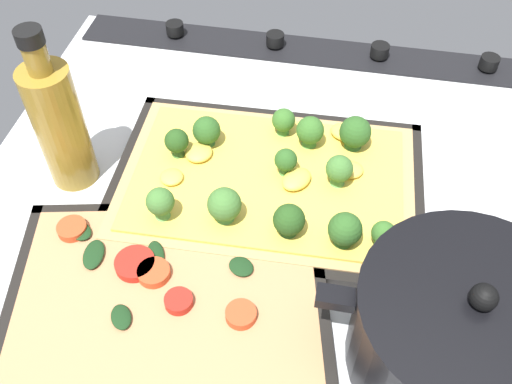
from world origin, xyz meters
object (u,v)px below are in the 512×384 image
(baking_tray_front, at_px, (267,185))
(cooking_pot, at_px, (463,334))
(broccoli_pizza, at_px, (272,177))
(baking_tray_back, at_px, (168,298))
(oil_bottle, at_px, (59,123))
(veggie_pizza_back, at_px, (165,292))

(baking_tray_front, xyz_separation_m, cooking_pot, (-0.21, 0.19, 0.05))
(broccoli_pizza, xyz_separation_m, baking_tray_back, (0.08, 0.18, -0.02))
(broccoli_pizza, height_order, cooking_pot, cooking_pot)
(baking_tray_back, height_order, cooking_pot, cooking_pot)
(baking_tray_front, height_order, baking_tray_back, same)
(baking_tray_front, height_order, oil_bottle, oil_bottle)
(veggie_pizza_back, xyz_separation_m, oil_bottle, (0.16, -0.15, 0.08))
(broccoli_pizza, height_order, veggie_pizza_back, broccoli_pizza)
(broccoli_pizza, bearing_deg, cooking_pot, 137.68)
(baking_tray_front, height_order, veggie_pizza_back, veggie_pizza_back)
(oil_bottle, bearing_deg, veggie_pizza_back, 137.00)
(broccoli_pizza, xyz_separation_m, cooking_pot, (-0.21, 0.19, 0.03))
(broccoli_pizza, xyz_separation_m, oil_bottle, (0.25, 0.02, 0.07))
(cooking_pot, height_order, oil_bottle, oil_bottle)
(oil_bottle, bearing_deg, baking_tray_front, -174.48)
(baking_tray_front, relative_size, baking_tray_back, 1.02)
(veggie_pizza_back, xyz_separation_m, cooking_pot, (-0.29, 0.02, 0.04))
(veggie_pizza_back, height_order, oil_bottle, oil_bottle)
(baking_tray_back, bearing_deg, veggie_pizza_back, -35.55)
(baking_tray_back, relative_size, cooking_pot, 1.38)
(broccoli_pizza, relative_size, oil_bottle, 1.71)
(baking_tray_front, xyz_separation_m, oil_bottle, (0.24, 0.02, 0.08))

